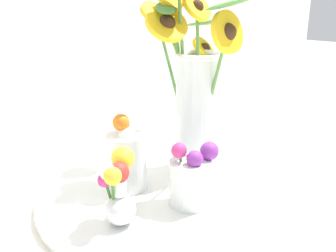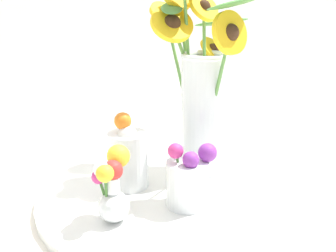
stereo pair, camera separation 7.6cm
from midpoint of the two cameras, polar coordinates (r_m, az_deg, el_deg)
The scene contains 6 objects.
ground_plane at distance 0.79m, azimuth 4.62°, elevation -11.90°, with size 6.00×6.00×0.00m, color silver.
serving_tray at distance 0.82m, azimuth 2.69°, elevation -9.97°, with size 0.53×0.53×0.02m.
mason_jar_sunflowers at distance 0.86m, azimuth 7.48°, elevation 4.86°, with size 0.24×0.28×0.44m.
vase_small_center at distance 0.75m, azimuth 5.93°, elevation -7.75°, with size 0.09×0.08×0.13m.
vase_bulb_right at distance 0.69m, azimuth -4.95°, elevation -8.75°, with size 0.08×0.07×0.13m.
vase_small_back at distance 0.81m, azimuth -3.18°, elevation -4.33°, with size 0.08×0.08×0.16m.
Camera 2 is at (-0.47, -0.49, 0.40)m, focal length 42.00 mm.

